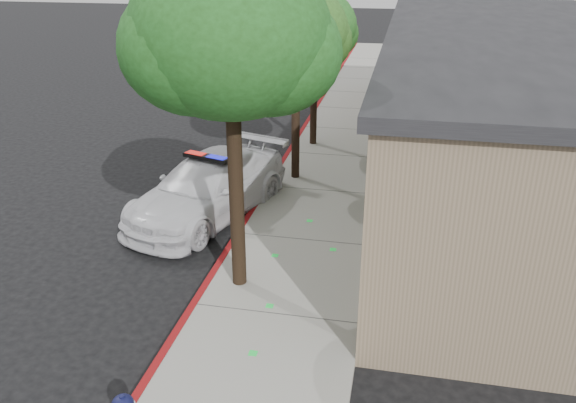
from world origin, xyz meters
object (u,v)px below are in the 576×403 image
Objects in this scene: street_tree_near at (231,42)px; street_tree_far at (316,30)px; clapboard_building at (510,102)px; police_car at (208,188)px; street_tree_mid at (297,35)px.

street_tree_near is 9.19m from street_tree_far.
street_tree_far is at bearing 169.94° from clapboard_building.
clapboard_building reaches higher than police_car.
police_car is at bearing -147.74° from clapboard_building.
police_car is 4.71m from street_tree_mid.
street_tree_near is (1.73, -3.22, 4.09)m from police_car.
street_tree_near reaches higher than clapboard_building.
clapboard_building is 3.32× the size of street_tree_near.
clapboard_building is 10.42m from street_tree_near.
street_tree_mid reaches higher than police_car.
street_tree_mid is (-5.98, -2.11, 2.04)m from clapboard_building.
police_car is 1.12× the size of street_tree_far.
clapboard_building is at bearing -10.06° from street_tree_far.
clapboard_building is 9.22m from police_car.
clapboard_building is 6.30m from street_tree_far.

